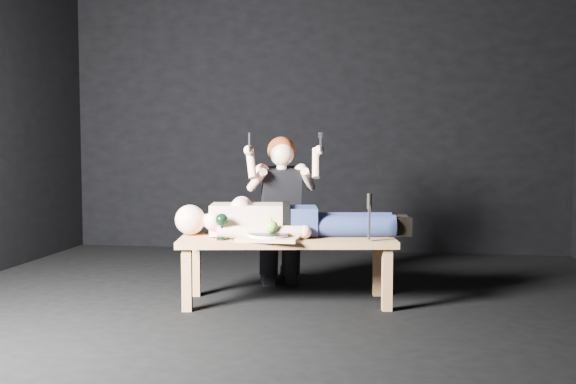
% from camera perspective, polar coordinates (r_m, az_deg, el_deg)
% --- Properties ---
extents(ground, '(5.00, 5.00, 0.00)m').
position_cam_1_polar(ground, '(4.35, -1.53, -10.14)').
color(ground, black).
rests_on(ground, ground).
extents(back_wall, '(5.00, 0.00, 5.00)m').
position_cam_1_polar(back_wall, '(6.71, 2.25, 7.74)').
color(back_wall, black).
rests_on(back_wall, ground).
extents(table, '(1.50, 0.76, 0.45)m').
position_cam_1_polar(table, '(4.49, -0.10, -6.74)').
color(table, '#B78747').
rests_on(table, ground).
extents(lying_man, '(1.48, 0.66, 0.26)m').
position_cam_1_polar(lying_man, '(4.53, 0.45, -2.09)').
color(lying_man, '#D3A98D').
rests_on(lying_man, table).
extents(kneeling_woman, '(0.79, 0.84, 1.16)m').
position_cam_1_polar(kneeling_woman, '(4.98, -0.69, -1.54)').
color(kneeling_woman, black).
rests_on(kneeling_woman, ground).
extents(serving_tray, '(0.40, 0.29, 0.02)m').
position_cam_1_polar(serving_tray, '(4.31, -1.67, -4.01)').
color(serving_tray, tan).
rests_on(serving_tray, table).
extents(plate, '(0.27, 0.27, 0.02)m').
position_cam_1_polar(plate, '(4.31, -1.67, -3.72)').
color(plate, white).
rests_on(plate, serving_tray).
extents(apple, '(0.08, 0.08, 0.08)m').
position_cam_1_polar(apple, '(4.31, -1.41, -3.02)').
color(apple, '#55A823').
rests_on(apple, plate).
extents(goblet, '(0.10, 0.10, 0.17)m').
position_cam_1_polar(goblet, '(4.33, -5.73, -2.99)').
color(goblet, black).
rests_on(goblet, table).
extents(fork_flat, '(0.08, 0.14, 0.01)m').
position_cam_1_polar(fork_flat, '(4.31, -4.81, -4.14)').
color(fork_flat, '#B2B2B7').
rests_on(fork_flat, table).
extents(knife_flat, '(0.04, 0.15, 0.01)m').
position_cam_1_polar(knife_flat, '(4.28, 0.35, -4.19)').
color(knife_flat, '#B2B2B7').
rests_on(knife_flat, table).
extents(spoon_flat, '(0.14, 0.08, 0.01)m').
position_cam_1_polar(spoon_flat, '(4.38, -0.18, -3.99)').
color(spoon_flat, '#B2B2B7').
rests_on(spoon_flat, table).
extents(carving_knife, '(0.05, 0.05, 0.31)m').
position_cam_1_polar(carving_knife, '(4.28, 7.01, -2.19)').
color(carving_knife, '#B2B2B7').
rests_on(carving_knife, table).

